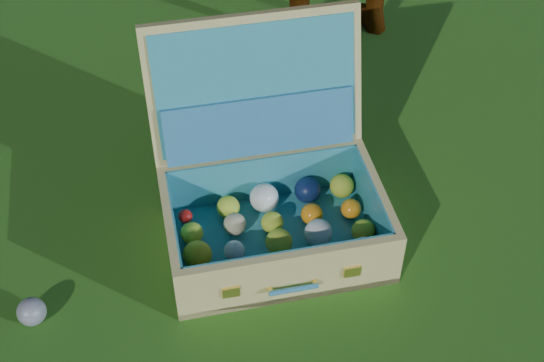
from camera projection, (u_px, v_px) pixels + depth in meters
The scene contains 3 objects.
ground at pixel (246, 291), 1.81m from camera, with size 60.00×60.00×0.00m, color #215114.
stray_ball at pixel (32, 312), 1.73m from camera, with size 0.07×0.07×0.07m, color teal.
suitcase at pixel (270, 184), 1.87m from camera, with size 0.57×0.54×0.50m.
Camera 1 is at (-0.08, -1.11, 1.45)m, focal length 50.00 mm.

